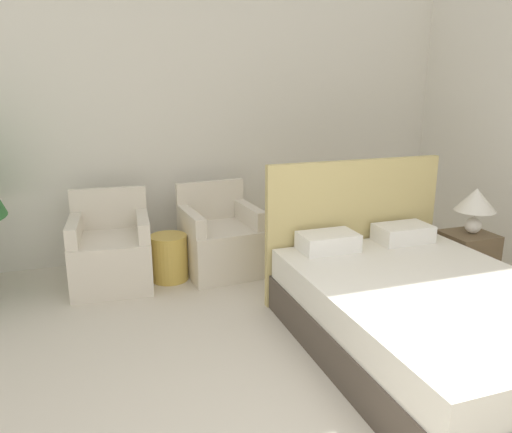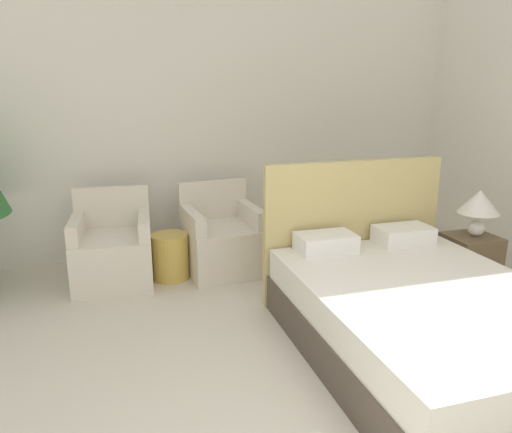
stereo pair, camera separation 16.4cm
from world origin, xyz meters
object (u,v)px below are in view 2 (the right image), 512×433
bed (421,316)px  side_table (170,256)px  table_lamp (479,204)px  nightstand (469,264)px  armchair_near_window_right (222,243)px  armchair_near_window_left (113,254)px

bed → side_table: size_ratio=5.07×
table_lamp → side_table: (-2.48, 1.08, -0.58)m
bed → nightstand: 1.27m
table_lamp → side_table: 2.77m
armchair_near_window_right → table_lamp: table_lamp is taller
side_table → nightstand: bearing=-23.8°
armchair_near_window_left → nightstand: 3.17m
armchair_near_window_left → armchair_near_window_right: same height
bed → table_lamp: bearing=36.2°
armchair_near_window_right → armchair_near_window_left: bearing=175.5°
armchair_near_window_left → armchair_near_window_right: size_ratio=1.00×
armchair_near_window_right → nightstand: (1.94, -1.12, -0.02)m
bed → table_lamp: size_ratio=5.46×
armchair_near_window_left → table_lamp: size_ratio=2.11×
armchair_near_window_right → table_lamp: size_ratio=2.11×
armchair_near_window_left → nightstand: armchair_near_window_left is taller
table_lamp → bed: bearing=-143.8°
bed → armchair_near_window_right: (-0.93, 1.88, 0.00)m
bed → armchair_near_window_left: bearing=136.0°
bed → armchair_near_window_left: bed is taller
armchair_near_window_right → nightstand: 2.24m
nightstand → table_lamp: table_lamp is taller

